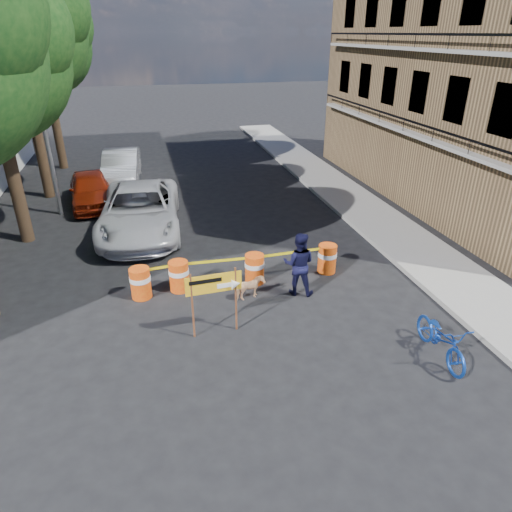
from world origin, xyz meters
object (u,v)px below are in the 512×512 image
barrel_far_left (140,282)px  sedan_red (91,189)px  pedestrian (299,264)px  suv_white (140,210)px  barrel_mid_right (254,268)px  dog (250,288)px  sedan_silver (121,167)px  barrel_mid_left (179,275)px  bicycle (445,321)px  detour_sign (221,288)px  barrel_far_right (327,258)px

barrel_far_left → sedan_red: size_ratio=0.22×
pedestrian → suv_white: size_ratio=0.31×
barrel_far_left → barrel_mid_right: bearing=1.2°
pedestrian → dog: pedestrian is taller
barrel_far_left → sedan_silver: 11.51m
barrel_mid_left → bicycle: bearing=-39.2°
detour_sign → bicycle: (4.65, -2.14, -0.29)m
barrel_mid_left → suv_white: (-0.97, 4.68, 0.37)m
barrel_mid_right → pedestrian: pedestrian is taller
dog → sedan_silver: 12.83m
dog → sedan_red: (-4.82, 9.12, 0.37)m
bicycle → dog: bicycle is taller
pedestrian → dog: bearing=23.6°
barrel_mid_left → barrel_far_right: 4.54m
barrel_far_left → suv_white: 4.85m
sedan_silver → sedan_red: bearing=-107.3°
detour_sign → suv_white: bearing=100.9°
barrel_far_right → sedan_red: (-7.50, 8.11, 0.24)m
sedan_silver → suv_white: bearing=-79.8°
barrel_mid_right → barrel_far_right: same height
pedestrian → dog: size_ratio=2.28×
barrel_far_right → dog: barrel_far_right is taller
barrel_mid_left → barrel_mid_right: (2.20, -0.08, 0.00)m
barrel_mid_left → bicycle: size_ratio=0.46×
barrel_far_right → bicycle: 4.64m
bicycle → barrel_far_right: bearing=104.8°
pedestrian → suv_white: bearing=-29.6°
barrel_mid_left → sedan_silver: 11.48m
barrel_far_left → barrel_far_right: 5.62m
dog → suv_white: size_ratio=0.13×
pedestrian → barrel_mid_right: bearing=-16.3°
detour_sign → sedan_red: bearing=106.5°
dog → sedan_silver: sedan_silver is taller
dog → suv_white: bearing=11.3°
barrel_far_left → detour_sign: 3.01m
barrel_mid_left → barrel_far_right: same height
barrel_far_left → bicycle: bicycle is taller
bicycle → suv_white: bicycle is taller
barrel_far_right → suv_white: (-5.50, 4.65, 0.37)m
barrel_far_left → barrel_far_right: (5.61, 0.19, 0.00)m
barrel_far_right → bicycle: bicycle is taller
detour_sign → dog: 1.94m
bicycle → sedan_silver: (-7.24, 15.81, -0.21)m
barrel_far_left → suv_white: (0.11, 4.83, 0.37)m
barrel_mid_right → pedestrian: bearing=-39.9°
barrel_mid_left → bicycle: 7.09m
barrel_far_right → sedan_red: sedan_red is taller
barrel_far_right → suv_white: 7.21m
bicycle → sedan_red: bearing=126.8°
sedan_red → bicycle: bearing=-63.5°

